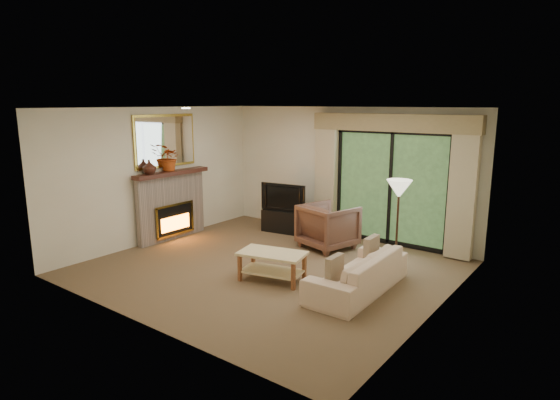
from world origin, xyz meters
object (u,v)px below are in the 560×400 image
Objects in this scene: media_console at (285,221)px; coffee_table at (272,266)px; sofa at (358,272)px; armchair at (328,226)px.

coffee_table is at bearing -66.36° from media_console.
sofa is 1.93× the size of coffee_table.
coffee_table is (0.18, -1.93, -0.19)m from armchair.
armchair reaches higher than sofa.
sofa reaches higher than coffee_table.
armchair is 2.07m from sofa.
armchair is 0.48× the size of sofa.
coffee_table is at bearing -71.93° from sofa.
coffee_table is (1.48, -2.34, -0.01)m from media_console.
sofa is at bearing -43.85° from media_console.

